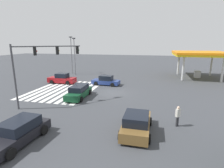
% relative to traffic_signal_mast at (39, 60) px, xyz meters
% --- Properties ---
extents(ground_plane, '(144.40, 144.40, 0.00)m').
position_rel_traffic_signal_mast_xyz_m(ground_plane, '(-6.25, 6.25, -4.85)').
color(ground_plane, '#3D3F44').
extents(crosswalk_markings, '(11.49, 8.20, 0.01)m').
position_rel_traffic_signal_mast_xyz_m(crosswalk_markings, '(-6.25, -0.77, -4.85)').
color(crosswalk_markings, silver).
rests_on(crosswalk_markings, ground_plane).
extents(traffic_signal_mast, '(5.03, 5.03, 6.51)m').
position_rel_traffic_signal_mast_xyz_m(traffic_signal_mast, '(0.00, 0.00, 0.00)').
color(traffic_signal_mast, '#47474C').
rests_on(traffic_signal_mast, ground_plane).
extents(car_0, '(4.38, 2.23, 1.59)m').
position_rel_traffic_signal_mast_xyz_m(car_0, '(3.75, 10.50, -4.11)').
color(car_0, brown).
rests_on(car_0, ground_plane).
extents(car_1, '(4.90, 2.10, 1.51)m').
position_rel_traffic_signal_mast_xyz_m(car_1, '(-3.39, 2.72, -4.13)').
color(car_1, '#144728').
rests_on(car_1, ground_plane).
extents(car_2, '(2.22, 4.51, 1.53)m').
position_rel_traffic_signal_mast_xyz_m(car_2, '(-10.46, 4.26, -4.17)').
color(car_2, navy).
rests_on(car_2, ground_plane).
extents(car_3, '(1.96, 4.58, 1.67)m').
position_rel_traffic_signal_mast_xyz_m(car_3, '(-9.92, -3.18, -4.11)').
color(car_3, maroon).
rests_on(car_3, ground_plane).
extents(car_4, '(4.88, 2.39, 1.57)m').
position_rel_traffic_signal_mast_xyz_m(car_4, '(6.91, 2.83, -4.11)').
color(car_4, black).
rests_on(car_4, ground_plane).
extents(gas_station_canopy, '(9.24, 9.24, 4.94)m').
position_rel_traffic_signal_mast_xyz_m(gas_station_canopy, '(-20.14, 19.87, -0.41)').
color(gas_station_canopy, yellow).
rests_on(gas_station_canopy, ground_plane).
extents(pedestrian, '(0.40, 0.41, 1.71)m').
position_rel_traffic_signal_mast_xyz_m(pedestrian, '(1.93, 13.63, -3.90)').
color(pedestrian, '#38383D').
rests_on(pedestrian, ground_plane).
extents(street_light_pole_a, '(0.80, 0.36, 7.54)m').
position_rel_traffic_signal_mast_xyz_m(street_light_pole_a, '(-17.50, -4.28, -0.30)').
color(street_light_pole_a, slate).
rests_on(street_light_pole_a, ground_plane).
extents(street_light_pole_b, '(0.80, 0.36, 7.83)m').
position_rel_traffic_signal_mast_xyz_m(street_light_pole_b, '(-19.10, -5.76, -0.14)').
color(street_light_pole_b, slate).
rests_on(street_light_pole_b, ground_plane).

